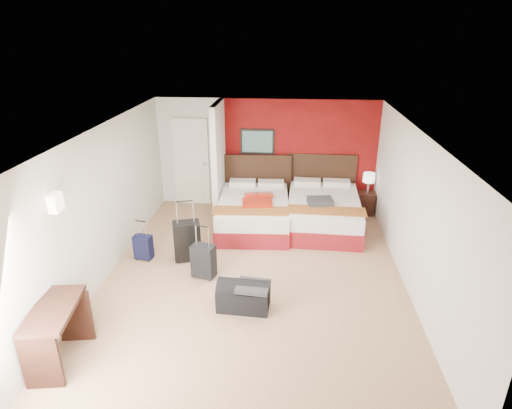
# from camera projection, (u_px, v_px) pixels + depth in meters

# --- Properties ---
(ground) EXTENTS (6.50, 6.50, 0.00)m
(ground) POSITION_uv_depth(u_px,v_px,m) (254.00, 276.00, 7.29)
(ground) COLOR tan
(ground) RESTS_ON ground
(room_walls) EXTENTS (5.02, 6.52, 2.50)m
(room_walls) POSITION_uv_depth(u_px,v_px,m) (188.00, 178.00, 8.22)
(room_walls) COLOR silver
(room_walls) RESTS_ON ground
(red_accent_panel) EXTENTS (3.50, 0.04, 2.50)m
(red_accent_panel) POSITION_uv_depth(u_px,v_px,m) (299.00, 155.00, 9.73)
(red_accent_panel) COLOR maroon
(red_accent_panel) RESTS_ON ground
(partition_wall) EXTENTS (0.12, 1.20, 2.50)m
(partition_wall) POSITION_uv_depth(u_px,v_px,m) (219.00, 161.00, 9.29)
(partition_wall) COLOR silver
(partition_wall) RESTS_ON ground
(entry_door) EXTENTS (0.82, 0.06, 2.05)m
(entry_door) POSITION_uv_depth(u_px,v_px,m) (191.00, 162.00, 9.97)
(entry_door) COLOR silver
(entry_door) RESTS_ON ground
(bed_left) EXTENTS (1.54, 2.14, 0.62)m
(bed_left) POSITION_uv_depth(u_px,v_px,m) (254.00, 213.00, 9.00)
(bed_left) COLOR white
(bed_left) RESTS_ON ground
(bed_right) EXTENTS (1.57, 2.19, 0.64)m
(bed_right) POSITION_uv_depth(u_px,v_px,m) (323.00, 213.00, 8.99)
(bed_right) COLOR white
(bed_right) RESTS_ON ground
(red_suitcase_open) EXTENTS (0.69, 0.88, 0.10)m
(red_suitcase_open) POSITION_uv_depth(u_px,v_px,m) (258.00, 199.00, 8.76)
(red_suitcase_open) COLOR #9D1D0D
(red_suitcase_open) RESTS_ON bed_left
(jacket_bundle) EXTENTS (0.54, 0.46, 0.12)m
(jacket_bundle) POSITION_uv_depth(u_px,v_px,m) (320.00, 202.00, 8.58)
(jacket_bundle) COLOR #38393D
(jacket_bundle) RESTS_ON bed_right
(nightstand) EXTENTS (0.41, 0.41, 0.51)m
(nightstand) POSITION_uv_depth(u_px,v_px,m) (366.00, 203.00, 9.67)
(nightstand) COLOR black
(nightstand) RESTS_ON ground
(table_lamp) EXTENTS (0.32, 0.32, 0.46)m
(table_lamp) POSITION_uv_depth(u_px,v_px,m) (368.00, 183.00, 9.48)
(table_lamp) COLOR beige
(table_lamp) RESTS_ON nightstand
(suitcase_black) EXTENTS (0.54, 0.42, 0.71)m
(suitcase_black) POSITION_uv_depth(u_px,v_px,m) (187.00, 242.00, 7.69)
(suitcase_black) COLOR black
(suitcase_black) RESTS_ON ground
(suitcase_charcoal) EXTENTS (0.43, 0.33, 0.56)m
(suitcase_charcoal) POSITION_uv_depth(u_px,v_px,m) (204.00, 262.00, 7.17)
(suitcase_charcoal) COLOR black
(suitcase_charcoal) RESTS_ON ground
(suitcase_navy) EXTENTS (0.34, 0.24, 0.44)m
(suitcase_navy) POSITION_uv_depth(u_px,v_px,m) (143.00, 248.00, 7.76)
(suitcase_navy) COLOR black
(suitcase_navy) RESTS_ON ground
(duffel_bag) EXTENTS (0.80, 0.46, 0.39)m
(duffel_bag) POSITION_uv_depth(u_px,v_px,m) (243.00, 297.00, 6.40)
(duffel_bag) COLOR black
(duffel_bag) RESTS_ON ground
(jacket_draped) EXTENTS (0.52, 0.45, 0.06)m
(jacket_draped) POSITION_uv_depth(u_px,v_px,m) (253.00, 286.00, 6.25)
(jacket_draped) COLOR #333237
(jacket_draped) RESTS_ON duffel_bag
(desk) EXTENTS (0.64, 1.05, 0.82)m
(desk) POSITION_uv_depth(u_px,v_px,m) (59.00, 335.00, 5.28)
(desk) COLOR black
(desk) RESTS_ON ground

